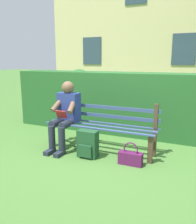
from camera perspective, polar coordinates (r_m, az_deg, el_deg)
ground at (r=4.26m, az=0.57°, el=-9.23°), size 60.00×60.00×0.00m
park_bench at (r=4.17m, az=0.91°, el=-3.31°), size 1.96×0.45×0.87m
person_seated at (r=4.27m, az=-7.75°, el=-0.29°), size 0.44×0.73×1.20m
hedge_backdrop at (r=5.17m, az=8.91°, el=2.44°), size 5.48×0.86×1.46m
building_facade at (r=12.25m, az=11.18°, el=21.25°), size 7.93×3.30×7.06m
backpack at (r=3.93m, az=-2.48°, el=-7.69°), size 0.33×0.24×0.45m
handbag at (r=3.73m, az=7.75°, el=-10.71°), size 0.36×0.14×0.36m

